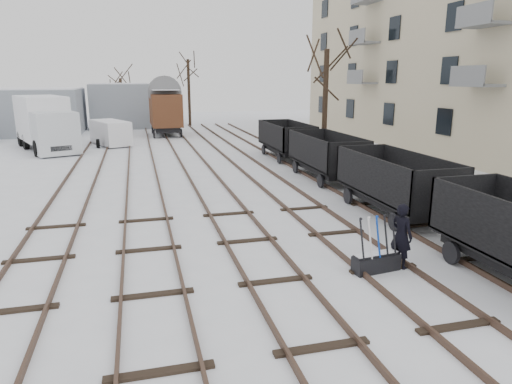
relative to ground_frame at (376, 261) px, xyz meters
The scene contains 15 objects.
ground 2.78m from the ground_frame, behind, with size 120.00×120.00×0.00m, color white.
tracks 13.98m from the ground_frame, 101.39° to the left, with size 13.90×52.00×0.16m.
shed_left 39.37m from the ground_frame, 113.63° to the left, with size 10.00×8.00×4.10m.
shed_right 40.64m from the ground_frame, 99.59° to the left, with size 7.00×6.00×4.50m.
ground_frame is the anchor object (origin of this frame).
worker 0.97m from the ground_frame, ahead, with size 0.65×0.43×1.78m, color black.
freight_wagon_b 5.64m from the ground_frame, 54.78° to the left, with size 2.19×5.47×2.23m.
freight_wagon_c 11.47m from the ground_frame, 73.58° to the left, with size 2.19×5.47×2.23m.
freight_wagon_d 17.69m from the ground_frame, 79.45° to the left, with size 2.19×5.47×2.23m.
box_van_wagon 31.75m from the ground_frame, 96.07° to the left, with size 2.88×5.33×4.03m.
lorry 27.74m from the ground_frame, 115.98° to the left, with size 4.58×8.63×3.75m.
panel_van 27.42m from the ground_frame, 106.63° to the left, with size 3.30×4.59×1.86m.
tree_near 15.82m from the ground_frame, 72.37° to the left, with size 0.30×0.30×6.56m, color black.
tree_far_left 42.55m from the ground_frame, 99.84° to the left, with size 0.30×0.30×4.98m, color black.
tree_far_right 39.67m from the ground_frame, 90.44° to the left, with size 0.30×0.30×6.90m, color black.
Camera 1 is at (-3.13, -10.07, 4.95)m, focal length 32.00 mm.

